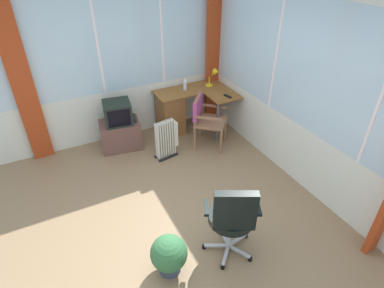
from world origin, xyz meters
name	(u,v)px	position (x,y,z in m)	size (l,w,h in m)	color
ground	(165,232)	(0.00, 0.00, -0.03)	(5.16, 5.78, 0.06)	#896D4E
north_window_panel	(101,65)	(0.00, 2.42, 1.32)	(4.16, 0.07, 2.65)	silver
east_window_panel	(316,98)	(2.11, 0.00, 1.32)	(0.07, 4.78, 2.65)	silver
curtain_north_left	(22,83)	(-1.14, 2.34, 1.27)	(0.30, 0.07, 2.55)	#A83B19
curtain_corner	(214,52)	(1.98, 2.29, 1.27)	(0.30, 0.07, 2.55)	#A83B19
desk	(174,111)	(1.09, 2.10, 0.41)	(1.27, 0.96, 0.75)	brown
desk_lamp	(215,75)	(1.87, 2.05, 0.96)	(0.23, 0.20, 0.33)	yellow
tv_remote	(228,96)	(1.83, 1.55, 0.76)	(0.04, 0.15, 0.02)	black
spray_bottle	(185,84)	(1.33, 2.14, 0.85)	(0.06, 0.06, 0.22)	silver
wooden_armchair	(204,115)	(1.34, 1.48, 0.56)	(0.68, 0.68, 0.87)	#8B5F42
office_chair	(233,216)	(0.51, -0.64, 0.60)	(0.63, 0.60, 1.02)	#B7B7BF
tv_on_stand	(120,128)	(0.07, 2.02, 0.37)	(0.70, 0.53, 0.83)	brown
space_heater	(167,139)	(0.65, 1.43, 0.32)	(0.40, 0.22, 0.64)	silver
potted_plant	(169,255)	(-0.17, -0.53, 0.25)	(0.39, 0.39, 0.47)	#374254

